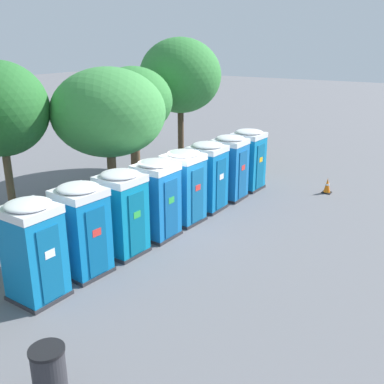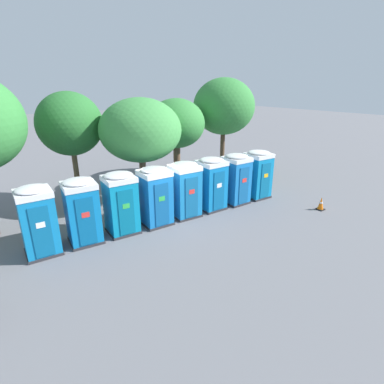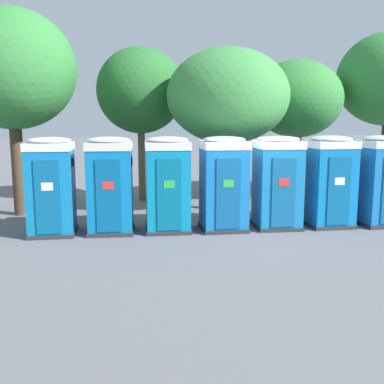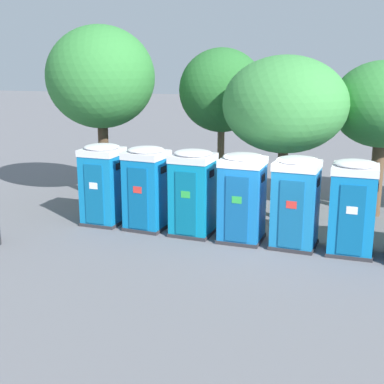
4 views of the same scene
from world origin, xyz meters
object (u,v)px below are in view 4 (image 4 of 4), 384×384
object	(u,v)px
portapotty_1	(147,188)
street_tree_1	(222,91)
portapotty_2	(193,192)
portapotty_4	(296,202)
street_tree_4	(285,105)
street_tree_3	(383,105)
portapotty_5	(353,207)
portapotty_0	(103,184)
portapotty_3	(242,197)
street_tree_2	(101,78)

from	to	relation	value
portapotty_1	street_tree_1	bearing A→B (deg)	75.70
portapotty_2	portapotty_4	bearing A→B (deg)	-3.54
portapotty_1	street_tree_4	bearing A→B (deg)	31.18
portapotty_4	street_tree_4	bearing A→B (deg)	106.48
street_tree_1	street_tree_3	distance (m)	5.62
portapotty_4	street_tree_4	distance (m)	3.60
portapotty_5	street_tree_1	xyz separation A→B (m)	(-4.89, 4.82, 2.68)
portapotty_2	street_tree_1	distance (m)	5.31
portapotty_0	street_tree_4	size ratio (longest dim) A/B	0.49
portapotty_3	portapotty_5	bearing A→B (deg)	-2.10
portapotty_2	portapotty_1	bearing A→B (deg)	176.33
portapotty_5	street_tree_2	bearing A→B (deg)	160.82
street_tree_1	street_tree_2	xyz separation A→B (m)	(-3.96, -1.74, 0.48)
portapotty_2	street_tree_4	bearing A→B (deg)	46.45
street_tree_3	street_tree_4	world-z (taller)	street_tree_4
portapotty_3	street_tree_1	distance (m)	5.73
portapotty_3	portapotty_5	xyz separation A→B (m)	(3.02, -0.11, 0.00)
portapotty_1	street_tree_1	xyz separation A→B (m)	(1.14, 4.48, 2.68)
portapotty_2	portapotty_4	xyz separation A→B (m)	(3.02, -0.19, -0.00)
street_tree_3	portapotty_1	bearing A→B (deg)	-151.74
portapotty_1	street_tree_4	xyz separation A→B (m)	(3.77, 2.28, 2.41)
portapotty_3	street_tree_3	xyz separation A→B (m)	(3.67, 3.82, 2.37)
portapotty_5	street_tree_4	xyz separation A→B (m)	(-2.27, 2.62, 2.41)
street_tree_1	street_tree_2	distance (m)	4.35
portapotty_2	street_tree_2	world-z (taller)	street_tree_2
portapotty_5	street_tree_2	distance (m)	9.89
portapotty_4	street_tree_4	world-z (taller)	street_tree_4
portapotty_5	street_tree_2	world-z (taller)	street_tree_2
street_tree_4	street_tree_1	bearing A→B (deg)	140.06
portapotty_0	street_tree_3	xyz separation A→B (m)	(8.19, 3.52, 2.37)
portapotty_0	street_tree_1	world-z (taller)	street_tree_1
portapotty_0	portapotty_5	xyz separation A→B (m)	(7.54, -0.41, -0.00)
portapotty_0	street_tree_3	bearing A→B (deg)	23.28
portapotty_5	portapotty_1	bearing A→B (deg)	176.76
portapotty_0	portapotty_2	size ratio (longest dim) A/B	1.00
street_tree_2	street_tree_4	size ratio (longest dim) A/B	1.20
portapotty_3	street_tree_4	xyz separation A→B (m)	(0.75, 2.51, 2.41)
portapotty_1	portapotty_2	distance (m)	1.51
portapotty_5	street_tree_2	size ratio (longest dim) A/B	0.41
portapotty_4	portapotty_2	bearing A→B (deg)	176.46
street_tree_1	street_tree_4	bearing A→B (deg)	-39.94
portapotty_1	street_tree_2	distance (m)	5.04
portapotty_4	portapotty_0	bearing A→B (deg)	176.68
portapotty_3	street_tree_2	world-z (taller)	street_tree_2
portapotty_1	street_tree_3	distance (m)	7.94
street_tree_4	street_tree_3	bearing A→B (deg)	24.23
portapotty_5	portapotty_3	bearing A→B (deg)	177.90
portapotty_1	street_tree_4	distance (m)	5.02
portapotty_5	street_tree_4	size ratio (longest dim) A/B	0.49
portapotty_2	portapotty_5	bearing A→B (deg)	-3.10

